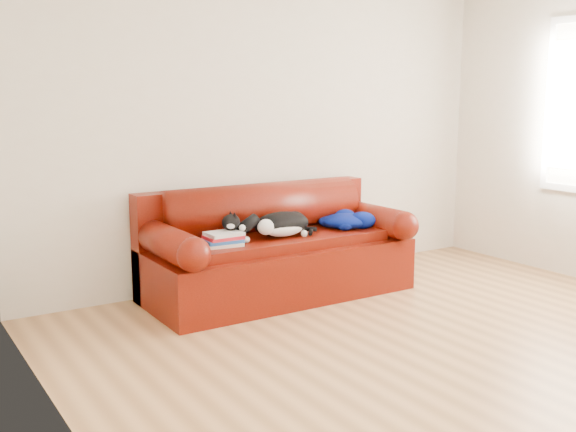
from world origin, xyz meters
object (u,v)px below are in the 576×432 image
object	(u,v)px
cat	(282,225)
blanket	(346,220)
book_stack	(223,239)
sofa_base	(278,266)

from	to	relation	value
cat	blanket	world-z (taller)	cat
book_stack	cat	bearing A→B (deg)	3.49
book_stack	blanket	size ratio (longest dim) A/B	0.62
sofa_base	cat	bearing A→B (deg)	-107.22
sofa_base	blanket	bearing A→B (deg)	-6.08
cat	blanket	xyz separation A→B (m)	(0.65, 0.04, -0.03)
cat	blanket	bearing A→B (deg)	-5.78
cat	blanket	distance (m)	0.66
sofa_base	book_stack	size ratio (longest dim) A/B	7.05
book_stack	cat	size ratio (longest dim) A/B	0.43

